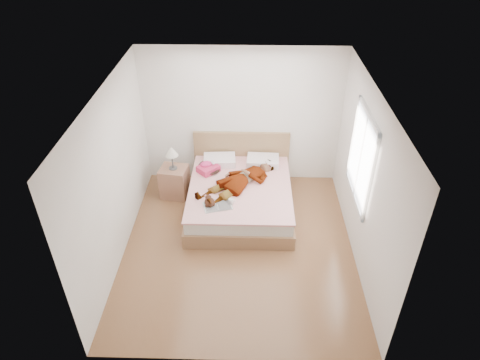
{
  "coord_description": "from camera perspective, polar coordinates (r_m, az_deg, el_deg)",
  "views": [
    {
      "loc": [
        0.15,
        -5.03,
        4.74
      ],
      "look_at": [
        0.0,
        0.85,
        0.7
      ],
      "focal_mm": 32.0,
      "sensor_mm": 36.0,
      "label": 1
    }
  ],
  "objects": [
    {
      "name": "magazine",
      "position": [
        6.88,
        -3.01,
        -3.43
      ],
      "size": [
        0.52,
        0.41,
        0.03
      ],
      "color": "silver",
      "rests_on": "bed"
    },
    {
      "name": "phone",
      "position": [
        7.66,
        -3.67,
        2.34
      ],
      "size": [
        0.09,
        0.09,
        0.05
      ],
      "primitive_type": "cube",
      "rotation": [
        0.44,
        0.0,
        0.79
      ],
      "color": "silver",
      "rests_on": "bed"
    },
    {
      "name": "hair",
      "position": [
        7.77,
        -4.12,
        1.73
      ],
      "size": [
        0.53,
        0.6,
        0.08
      ],
      "primitive_type": "ellipsoid",
      "rotation": [
        0.0,
        0.0,
        0.27
      ],
      "color": "black",
      "rests_on": "bed"
    },
    {
      "name": "plush_toy",
      "position": [
        6.88,
        -4.11,
        -2.83
      ],
      "size": [
        0.21,
        0.27,
        0.14
      ],
      "color": "black",
      "rests_on": "bed"
    },
    {
      "name": "coffee_mug",
      "position": [
        6.9,
        -1.17,
        -2.84
      ],
      "size": [
        0.12,
        0.1,
        0.09
      ],
      "color": "silver",
      "rests_on": "bed"
    },
    {
      "name": "room_shell",
      "position": [
        6.45,
        15.86,
        2.86
      ],
      "size": [
        4.0,
        4.0,
        4.0
      ],
      "color": "white",
      "rests_on": "ground"
    },
    {
      "name": "woman",
      "position": [
        7.32,
        -0.0,
        0.28
      ],
      "size": [
        1.64,
        1.65,
        0.23
      ],
      "primitive_type": "imported",
      "rotation": [
        0.0,
        0.0,
        -0.78
      ],
      "color": "white",
      "rests_on": "bed"
    },
    {
      "name": "nightstand",
      "position": [
        7.88,
        -8.75,
        0.05
      ],
      "size": [
        0.53,
        0.49,
        1.02
      ],
      "color": "#8D5B41",
      "rests_on": "ground"
    },
    {
      "name": "bed",
      "position": [
        7.54,
        0.04,
        -1.86
      ],
      "size": [
        1.8,
        2.08,
        1.0
      ],
      "color": "olive",
      "rests_on": "ground"
    },
    {
      "name": "ground",
      "position": [
        6.92,
        -0.18,
        -8.8
      ],
      "size": [
        4.0,
        4.0,
        0.0
      ],
      "primitive_type": "plane",
      "color": "#4B2C17",
      "rests_on": "ground"
    },
    {
      "name": "towel",
      "position": [
        7.69,
        -4.32,
        1.65
      ],
      "size": [
        0.45,
        0.45,
        0.19
      ],
      "color": "#D63A6D",
      "rests_on": "bed"
    }
  ]
}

